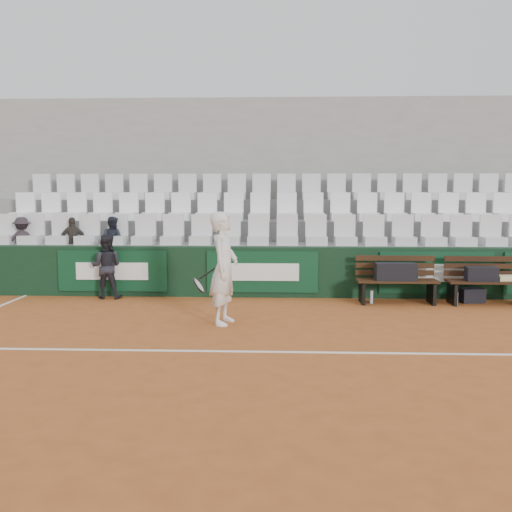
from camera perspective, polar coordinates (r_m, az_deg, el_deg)
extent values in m
plane|color=#AB5726|center=(7.62, 1.24, -9.58)|extent=(80.00, 80.00, 0.00)
cube|color=white|center=(7.62, 1.24, -9.55)|extent=(18.00, 0.06, 0.01)
cube|color=black|center=(11.44, 1.65, -1.58)|extent=(18.00, 0.30, 1.00)
cube|color=#0C381E|center=(11.75, -14.17, -1.46)|extent=(2.20, 0.04, 0.82)
cube|color=#0C381E|center=(11.27, 0.62, -1.59)|extent=(2.20, 0.04, 0.82)
cube|color=#0C381E|center=(11.67, 17.55, -1.62)|extent=(2.20, 0.04, 0.82)
cube|color=gray|center=(12.06, 1.69, -1.16)|extent=(18.00, 0.95, 1.00)
cube|color=gray|center=(12.97, 1.74, 0.39)|extent=(18.00, 0.95, 1.45)
cube|color=gray|center=(13.90, 1.79, 1.73)|extent=(18.00, 0.95, 1.90)
cube|color=gray|center=(14.47, 1.84, 6.88)|extent=(18.00, 0.30, 4.40)
cube|color=silver|center=(11.80, 1.69, 2.65)|extent=(11.90, 0.44, 0.63)
cube|color=white|center=(12.73, 1.75, 4.97)|extent=(11.90, 0.44, 0.63)
cube|color=silver|center=(13.67, 1.80, 6.96)|extent=(11.90, 0.44, 0.63)
cube|color=#361F10|center=(11.09, 13.88, -3.46)|extent=(1.50, 0.56, 0.45)
cube|color=black|center=(11.52, 22.13, -3.39)|extent=(1.50, 0.56, 0.45)
cube|color=black|center=(10.99, 13.80, -1.52)|extent=(0.75, 0.33, 0.32)
cube|color=black|center=(11.39, 21.61, -1.67)|extent=(0.56, 0.27, 0.26)
cube|color=beige|center=(11.61, 23.71, -2.03)|extent=(0.35, 0.27, 0.09)
cube|color=black|center=(11.62, 20.74, -3.69)|extent=(0.49, 0.36, 0.27)
cylinder|color=#B0C2C8|center=(11.00, 11.45, -4.03)|extent=(0.07, 0.07, 0.25)
cylinder|color=silver|center=(11.17, 19.37, -4.10)|extent=(0.07, 0.07, 0.25)
imported|color=white|center=(9.04, -3.23, -1.23)|extent=(0.55, 0.73, 1.79)
torus|color=black|center=(9.13, -5.73, -2.93)|extent=(0.19, 0.30, 0.26)
cylinder|color=black|center=(9.08, -4.92, -1.76)|extent=(0.26, 0.03, 0.20)
imported|color=black|center=(11.59, -14.74, -1.01)|extent=(0.63, 0.50, 1.27)
imported|color=#292127|center=(13.04, -22.42, 3.38)|extent=(0.75, 0.60, 1.02)
imported|color=#322D28|center=(12.62, -17.89, 3.46)|extent=(0.63, 0.38, 1.01)
imported|color=#1D212C|center=(12.35, -14.21, 3.56)|extent=(0.60, 0.53, 1.03)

